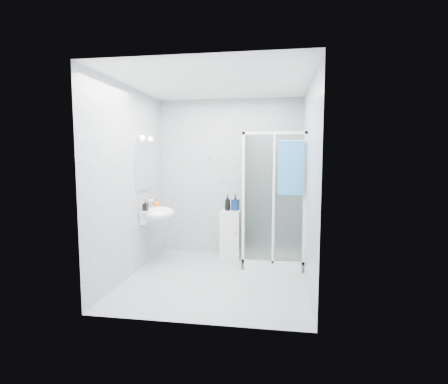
% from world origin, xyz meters
% --- Properties ---
extents(room, '(2.40, 2.60, 2.60)m').
position_xyz_m(room, '(0.00, 0.00, 1.30)').
color(room, silver).
rests_on(room, ground).
extents(shower_enclosure, '(0.90, 0.95, 2.00)m').
position_xyz_m(shower_enclosure, '(0.67, 0.77, 0.45)').
color(shower_enclosure, white).
rests_on(shower_enclosure, ground).
extents(wall_basin, '(0.46, 0.56, 0.35)m').
position_xyz_m(wall_basin, '(-0.99, 0.45, 0.80)').
color(wall_basin, white).
rests_on(wall_basin, ground).
extents(mirror, '(0.02, 0.60, 0.70)m').
position_xyz_m(mirror, '(-1.19, 0.45, 1.50)').
color(mirror, white).
rests_on(mirror, room).
extents(vanity_lights, '(0.10, 0.40, 0.08)m').
position_xyz_m(vanity_lights, '(-1.14, 0.45, 1.92)').
color(vanity_lights, silver).
rests_on(vanity_lights, room).
extents(wall_hooks, '(0.23, 0.06, 0.03)m').
position_xyz_m(wall_hooks, '(-0.25, 1.26, 1.62)').
color(wall_hooks, silver).
rests_on(wall_hooks, room).
extents(storage_cabinet, '(0.34, 0.35, 0.78)m').
position_xyz_m(storage_cabinet, '(0.05, 1.05, 0.39)').
color(storage_cabinet, white).
rests_on(storage_cabinet, ground).
extents(hand_towel, '(0.35, 0.05, 0.75)m').
position_xyz_m(hand_towel, '(0.98, 0.36, 1.52)').
color(hand_towel, teal).
rests_on(hand_towel, shower_enclosure).
extents(shampoo_bottle_a, '(0.11, 0.11, 0.25)m').
position_xyz_m(shampoo_bottle_a, '(0.00, 1.02, 0.90)').
color(shampoo_bottle_a, black).
rests_on(shampoo_bottle_a, storage_cabinet).
extents(shampoo_bottle_b, '(0.13, 0.14, 0.25)m').
position_xyz_m(shampoo_bottle_b, '(0.12, 1.07, 0.90)').
color(shampoo_bottle_b, '#0C214C').
rests_on(shampoo_bottle_b, storage_cabinet).
extents(soap_dispenser_orange, '(0.14, 0.14, 0.15)m').
position_xyz_m(soap_dispenser_orange, '(-1.05, 0.61, 0.94)').
color(soap_dispenser_orange, '#E0571A').
rests_on(soap_dispenser_orange, wall_basin).
extents(soap_dispenser_black, '(0.07, 0.08, 0.15)m').
position_xyz_m(soap_dispenser_black, '(-1.10, 0.28, 0.94)').
color(soap_dispenser_black, black).
rests_on(soap_dispenser_black, wall_basin).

